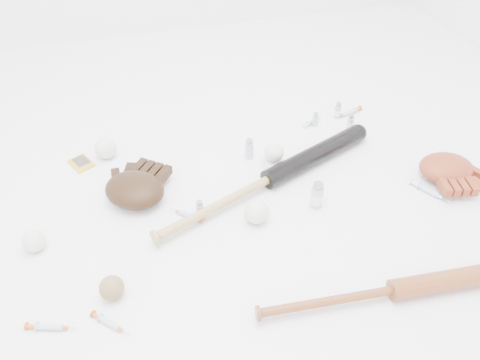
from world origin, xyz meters
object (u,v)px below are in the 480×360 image
object	(u,v)px
bat_dark	(269,179)
bat_wood	(394,290)
glove_dark	(135,189)
pedestal	(273,164)

from	to	relation	value
bat_dark	bat_wood	xyz separation A→B (m)	(0.18, -0.53, -0.01)
glove_dark	bat_wood	bearing A→B (deg)	-3.69
bat_dark	glove_dark	size ratio (longest dim) A/B	3.90
bat_wood	pedestal	bearing A→B (deg)	106.89
bat_wood	pedestal	world-z (taller)	bat_wood
glove_dark	pedestal	size ratio (longest dim) A/B	3.69
pedestal	bat_dark	bearing A→B (deg)	-118.17
bat_wood	pedestal	size ratio (longest dim) A/B	12.23
bat_dark	glove_dark	distance (m)	0.46
bat_wood	glove_dark	bearing A→B (deg)	141.95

